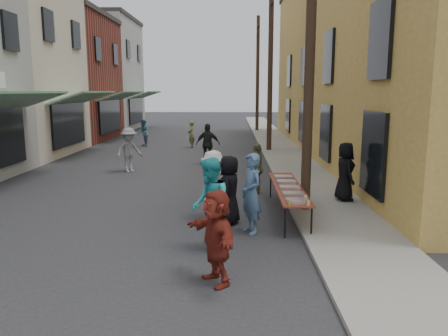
{
  "coord_description": "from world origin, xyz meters",
  "views": [
    {
      "loc": [
        2.35,
        -8.43,
        3.21
      ],
      "look_at": [
        2.13,
        2.41,
        1.3
      ],
      "focal_mm": 35.0,
      "sensor_mm": 36.0,
      "label": 1
    }
  ],
  "objects_px": {
    "utility_pole_near": "(311,39)",
    "catering_tray_sausage": "(297,201)",
    "utility_pole_mid": "(270,66)",
    "guest_front_a": "(229,190)",
    "serving_table": "(288,188)",
    "server": "(345,172)",
    "utility_pole_far": "(258,75)",
    "guest_front_c": "(210,205)"
  },
  "relations": [
    {
      "from": "guest_front_a",
      "to": "server",
      "type": "distance_m",
      "value": 3.85
    },
    {
      "from": "serving_table",
      "to": "guest_front_a",
      "type": "height_order",
      "value": "guest_front_a"
    },
    {
      "from": "serving_table",
      "to": "guest_front_a",
      "type": "xyz_separation_m",
      "value": [
        -1.53,
        -0.79,
        0.13
      ]
    },
    {
      "from": "utility_pole_mid",
      "to": "catering_tray_sausage",
      "type": "bearing_deg",
      "value": -92.06
    },
    {
      "from": "utility_pole_mid",
      "to": "serving_table",
      "type": "height_order",
      "value": "utility_pole_mid"
    },
    {
      "from": "utility_pole_mid",
      "to": "server",
      "type": "xyz_separation_m",
      "value": [
        1.27,
        -11.06,
        -3.56
      ]
    },
    {
      "from": "utility_pole_near",
      "to": "server",
      "type": "relative_size",
      "value": 5.36
    },
    {
      "from": "catering_tray_sausage",
      "to": "server",
      "type": "height_order",
      "value": "server"
    },
    {
      "from": "utility_pole_mid",
      "to": "utility_pole_far",
      "type": "bearing_deg",
      "value": 90.0
    },
    {
      "from": "catering_tray_sausage",
      "to": "utility_pole_far",
      "type": "bearing_deg",
      "value": 88.89
    },
    {
      "from": "utility_pole_far",
      "to": "catering_tray_sausage",
      "type": "xyz_separation_m",
      "value": [
        -0.5,
        -25.9,
        -3.71
      ]
    },
    {
      "from": "guest_front_a",
      "to": "server",
      "type": "xyz_separation_m",
      "value": [
        3.3,
        1.97,
        0.1
      ]
    },
    {
      "from": "utility_pole_far",
      "to": "serving_table",
      "type": "xyz_separation_m",
      "value": [
        -0.5,
        -24.25,
        -3.79
      ]
    },
    {
      "from": "catering_tray_sausage",
      "to": "guest_front_a",
      "type": "xyz_separation_m",
      "value": [
        -1.53,
        0.86,
        0.05
      ]
    },
    {
      "from": "utility_pole_far",
      "to": "guest_front_a",
      "type": "relative_size",
      "value": 5.34
    },
    {
      "from": "utility_pole_near",
      "to": "server",
      "type": "distance_m",
      "value": 3.89
    },
    {
      "from": "utility_pole_mid",
      "to": "guest_front_a",
      "type": "xyz_separation_m",
      "value": [
        -2.03,
        -13.04,
        -3.66
      ]
    },
    {
      "from": "utility_pole_far",
      "to": "catering_tray_sausage",
      "type": "relative_size",
      "value": 18.0
    },
    {
      "from": "utility_pole_mid",
      "to": "guest_front_a",
      "type": "relative_size",
      "value": 5.34
    },
    {
      "from": "utility_pole_near",
      "to": "utility_pole_far",
      "type": "xyz_separation_m",
      "value": [
        0.0,
        24.0,
        0.0
      ]
    },
    {
      "from": "utility_pole_mid",
      "to": "guest_front_c",
      "type": "relative_size",
      "value": 4.69
    },
    {
      "from": "serving_table",
      "to": "catering_tray_sausage",
      "type": "relative_size",
      "value": 8.0
    },
    {
      "from": "utility_pole_mid",
      "to": "utility_pole_far",
      "type": "relative_size",
      "value": 1.0
    },
    {
      "from": "utility_pole_far",
      "to": "utility_pole_mid",
      "type": "bearing_deg",
      "value": -90.0
    },
    {
      "from": "utility_pole_near",
      "to": "catering_tray_sausage",
      "type": "bearing_deg",
      "value": -104.72
    },
    {
      "from": "utility_pole_mid",
      "to": "catering_tray_sausage",
      "type": "xyz_separation_m",
      "value": [
        -0.5,
        -13.9,
        -3.71
      ]
    },
    {
      "from": "utility_pole_far",
      "to": "server",
      "type": "bearing_deg",
      "value": -86.85
    },
    {
      "from": "utility_pole_near",
      "to": "utility_pole_far",
      "type": "bearing_deg",
      "value": 90.0
    },
    {
      "from": "utility_pole_mid",
      "to": "guest_front_a",
      "type": "distance_m",
      "value": 13.69
    },
    {
      "from": "utility_pole_far",
      "to": "guest_front_a",
      "type": "height_order",
      "value": "utility_pole_far"
    },
    {
      "from": "utility_pole_near",
      "to": "catering_tray_sausage",
      "type": "height_order",
      "value": "utility_pole_near"
    },
    {
      "from": "utility_pole_mid",
      "to": "serving_table",
      "type": "distance_m",
      "value": 12.83
    },
    {
      "from": "utility_pole_far",
      "to": "guest_front_a",
      "type": "bearing_deg",
      "value": -94.64
    },
    {
      "from": "serving_table",
      "to": "server",
      "type": "xyz_separation_m",
      "value": [
        1.77,
        1.19,
        0.23
      ]
    },
    {
      "from": "guest_front_a",
      "to": "guest_front_c",
      "type": "height_order",
      "value": "guest_front_c"
    },
    {
      "from": "utility_pole_far",
      "to": "guest_front_a",
      "type": "distance_m",
      "value": 25.39
    },
    {
      "from": "utility_pole_far",
      "to": "guest_front_c",
      "type": "bearing_deg",
      "value": -95.1
    },
    {
      "from": "serving_table",
      "to": "server",
      "type": "height_order",
      "value": "server"
    },
    {
      "from": "serving_table",
      "to": "guest_front_c",
      "type": "bearing_deg",
      "value": -125.27
    },
    {
      "from": "utility_pole_near",
      "to": "catering_tray_sausage",
      "type": "relative_size",
      "value": 18.0
    },
    {
      "from": "utility_pole_mid",
      "to": "serving_table",
      "type": "relative_size",
      "value": 2.25
    },
    {
      "from": "utility_pole_far",
      "to": "catering_tray_sausage",
      "type": "distance_m",
      "value": 26.17
    }
  ]
}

